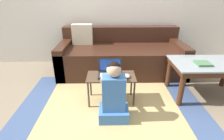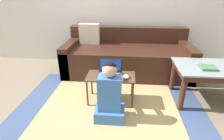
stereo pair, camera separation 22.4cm
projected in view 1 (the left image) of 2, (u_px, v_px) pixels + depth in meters
name	position (u px, v px, depth m)	size (l,w,h in m)	color
ground_plane	(113.00, 100.00, 2.40)	(16.00, 16.00, 0.00)	#7F705B
area_rug	(111.00, 109.00, 2.21)	(2.38, 1.84, 0.01)	#3D517A
couch	(121.00, 56.00, 3.17)	(2.16, 0.95, 0.83)	#381E14
coffee_table	(208.00, 68.00, 2.36)	(0.98, 0.61, 0.50)	gray
laptop_desk	(111.00, 79.00, 2.24)	(0.62, 0.33, 0.38)	#4C3828
laptop	(110.00, 73.00, 2.23)	(0.31, 0.19, 0.21)	#232328
computer_mouse	(127.00, 76.00, 2.17)	(0.07, 0.10, 0.04)	silver
person_seated	(114.00, 95.00, 1.93)	(0.33, 0.41, 0.71)	#3D70B2
book_on_table	(203.00, 64.00, 2.25)	(0.18, 0.18, 0.03)	#47704C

